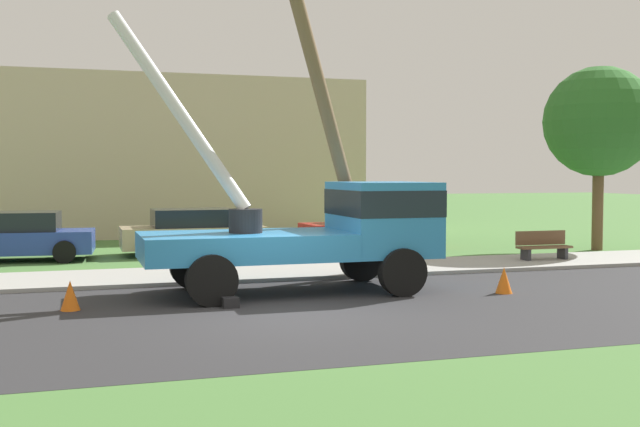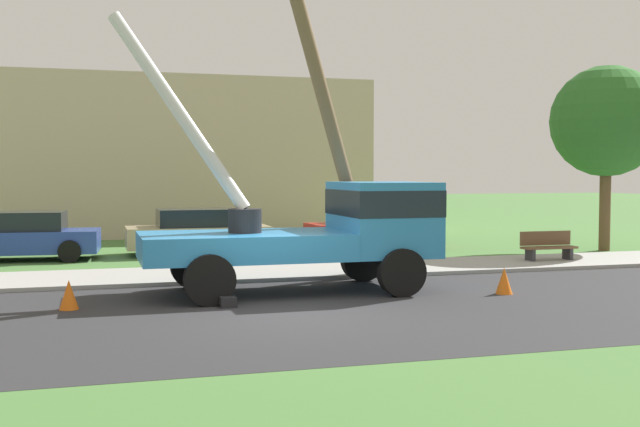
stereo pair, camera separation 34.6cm
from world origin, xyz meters
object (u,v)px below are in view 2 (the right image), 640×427
at_px(parked_sedan_tan, 198,231).
at_px(roadside_tree_near, 607,122).
at_px(parked_sedan_blue, 21,236).
at_px(park_bench, 548,247).
at_px(utility_truck, 326,226).
at_px(leaning_utility_pole, 323,95).
at_px(traffic_cone_ahead, 504,281).
at_px(traffic_cone_behind, 69,295).
at_px(parked_sedan_red, 374,228).

xyz_separation_m(parked_sedan_tan, roadside_tree_near, (12.93, -2.71, 3.50)).
xyz_separation_m(parked_sedan_blue, park_bench, (14.33, -4.99, -0.25)).
distance_m(utility_truck, parked_sedan_tan, 8.63).
bearing_deg(leaning_utility_pole, parked_sedan_tan, 104.99).
bearing_deg(parked_sedan_tan, traffic_cone_ahead, -62.74).
bearing_deg(parked_sedan_blue, utility_truck, -49.82).
height_order(utility_truck, leaning_utility_pole, leaning_utility_pole).
distance_m(traffic_cone_behind, parked_sedan_blue, 9.15).
xyz_separation_m(utility_truck, traffic_cone_ahead, (3.46, -1.51, -1.13)).
height_order(parked_sedan_tan, roadside_tree_near, roadside_tree_near).
relative_size(parked_sedan_blue, roadside_tree_near, 0.75).
bearing_deg(traffic_cone_behind, leaning_utility_pole, 20.57).
distance_m(traffic_cone_ahead, roadside_tree_near, 11.35).
xyz_separation_m(parked_sedan_red, roadside_tree_near, (7.04, -2.72, 3.50)).
xyz_separation_m(parked_sedan_blue, parked_sedan_red, (11.08, 0.34, 0.00)).
xyz_separation_m(leaning_utility_pole, parked_sedan_red, (3.95, 7.25, -3.64)).
height_order(traffic_cone_behind, park_bench, park_bench).
bearing_deg(traffic_cone_behind, parked_sedan_blue, 99.87).
bearing_deg(parked_sedan_tan, traffic_cone_behind, -111.22).
xyz_separation_m(traffic_cone_behind, parked_sedan_blue, (-1.57, 9.00, 0.43)).
xyz_separation_m(traffic_cone_ahead, parked_sedan_red, (0.76, 9.96, 0.43)).
distance_m(parked_sedan_blue, roadside_tree_near, 18.61).
distance_m(parked_sedan_red, park_bench, 6.25).
relative_size(leaning_utility_pole, parked_sedan_blue, 1.88).
xyz_separation_m(parked_sedan_blue, roadside_tree_near, (18.12, -2.38, 3.50)).
bearing_deg(leaning_utility_pole, park_bench, 14.96).
xyz_separation_m(parked_sedan_blue, parked_sedan_tan, (5.19, 0.33, 0.00)).
distance_m(leaning_utility_pole, parked_sedan_tan, 8.33).
xyz_separation_m(traffic_cone_ahead, park_bench, (4.02, 4.63, 0.18)).
relative_size(utility_truck, parked_sedan_red, 1.51).
distance_m(traffic_cone_ahead, parked_sedan_tan, 11.20).
xyz_separation_m(traffic_cone_behind, park_bench, (12.77, 4.01, 0.18)).
bearing_deg(parked_sedan_tan, utility_truck, -78.85).
relative_size(traffic_cone_ahead, roadside_tree_near, 0.09).
xyz_separation_m(parked_sedan_red, park_bench, (3.25, -5.33, -0.25)).
distance_m(traffic_cone_behind, parked_sedan_tan, 10.02).
relative_size(traffic_cone_behind, park_bench, 0.35).
bearing_deg(leaning_utility_pole, roadside_tree_near, 22.41).
distance_m(utility_truck, roadside_tree_near, 12.95).
distance_m(utility_truck, traffic_cone_behind, 5.48).
xyz_separation_m(park_bench, roadside_tree_near, (3.79, 2.61, 3.75)).
bearing_deg(leaning_utility_pole, parked_sedan_blue, 135.87).
bearing_deg(park_bench, leaning_utility_pole, -165.04).
relative_size(traffic_cone_behind, parked_sedan_blue, 0.12).
bearing_deg(parked_sedan_tan, park_bench, -30.17).
relative_size(traffic_cone_ahead, parked_sedan_tan, 0.13).
bearing_deg(park_bench, parked_sedan_red, 121.42).
bearing_deg(roadside_tree_near, traffic_cone_behind, -158.20).
bearing_deg(traffic_cone_behind, utility_truck, 9.53).
xyz_separation_m(utility_truck, parked_sedan_blue, (-6.85, 8.12, -0.70)).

